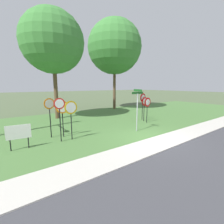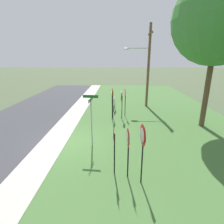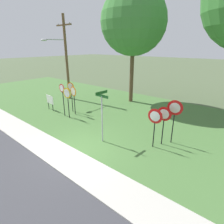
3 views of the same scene
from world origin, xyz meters
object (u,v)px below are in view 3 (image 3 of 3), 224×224
object	(u,v)px
yield_sign_near_left	(164,117)
yield_sign_near_right	(155,119)
stop_sign_near_right	(74,94)
stop_sign_far_left	(67,96)
oak_tree_left	(134,22)
stop_sign_far_center	(71,91)
stop_sign_near_left	(62,94)
street_name_post	(102,113)
yield_sign_far_left	(174,112)
utility_pole	(65,55)
notice_board	(50,100)

from	to	relation	value
yield_sign_near_left	yield_sign_near_right	distance (m)	0.60
stop_sign_near_right	yield_sign_near_right	world-z (taller)	stop_sign_near_right
stop_sign_far_left	oak_tree_left	world-z (taller)	oak_tree_left
stop_sign_far_center	yield_sign_near_right	bearing A→B (deg)	-15.66
stop_sign_near_left	street_name_post	world-z (taller)	street_name_post
yield_sign_far_left	utility_pole	bearing A→B (deg)	163.49
yield_sign_near_right	street_name_post	bearing A→B (deg)	-156.11
notice_board	stop_sign_far_center	bearing A→B (deg)	33.76
stop_sign_far_center	stop_sign_near_left	bearing A→B (deg)	-84.25
notice_board	stop_sign_near_right	bearing A→B (deg)	20.77
yield_sign_near_left	yield_sign_far_left	distance (m)	0.66
stop_sign_far_left	yield_sign_far_left	bearing A→B (deg)	7.10
yield_sign_far_left	oak_tree_left	world-z (taller)	oak_tree_left
yield_sign_near_right	stop_sign_near_right	bearing A→B (deg)	173.03
utility_pole	notice_board	size ratio (longest dim) A/B	6.22
stop_sign_near_right	stop_sign_far_left	world-z (taller)	stop_sign_far_left
yield_sign_far_left	utility_pole	world-z (taller)	utility_pole
stop_sign_near_right	yield_sign_near_left	bearing A→B (deg)	9.40
stop_sign_near_left	notice_board	distance (m)	2.23
notice_board	stop_sign_near_left	bearing A→B (deg)	3.34
utility_pole	yield_sign_near_left	bearing A→B (deg)	-11.84
stop_sign_near_right	street_name_post	size ratio (longest dim) A/B	0.77
stop_sign_far_left	yield_sign_near_left	distance (m)	7.07
stop_sign_near_right	oak_tree_left	bearing A→B (deg)	86.08
notice_board	oak_tree_left	distance (m)	9.63
stop_sign_near_right	yield_sign_near_right	bearing A→B (deg)	4.91
stop_sign_far_left	utility_pole	world-z (taller)	utility_pole
yield_sign_near_left	yield_sign_far_left	xyz separation A→B (m)	(0.33, 0.51, 0.24)
yield_sign_near_right	yield_sign_far_left	xyz separation A→B (m)	(0.56, 1.07, 0.25)
oak_tree_left	yield_sign_near_left	bearing A→B (deg)	-43.98
yield_sign_near_right	utility_pole	size ratio (longest dim) A/B	0.28
stop_sign_far_left	yield_sign_near_left	size ratio (longest dim) A/B	1.06
yield_sign_near_left	notice_board	world-z (taller)	yield_sign_near_left
oak_tree_left	yield_sign_near_right	bearing A→B (deg)	-47.76
stop_sign_far_center	yield_sign_near_right	world-z (taller)	stop_sign_far_center
yield_sign_near_left	yield_sign_far_left	world-z (taller)	yield_sign_far_left
stop_sign_far_center	utility_pole	distance (m)	4.75
stop_sign_near_left	yield_sign_near_right	distance (m)	7.42
yield_sign_near_right	street_name_post	world-z (taller)	street_name_post
stop_sign_far_center	street_name_post	distance (m)	5.60
yield_sign_far_left	oak_tree_left	distance (m)	9.65
stop_sign_far_left	stop_sign_far_center	bearing A→B (deg)	127.47
stop_sign_far_center	oak_tree_left	size ratio (longest dim) A/B	0.25
stop_sign_near_right	oak_tree_left	distance (m)	8.01
yield_sign_far_left	utility_pole	distance (m)	12.05
street_name_post	stop_sign_far_center	bearing A→B (deg)	163.22
utility_pole	notice_board	world-z (taller)	utility_pole
notice_board	oak_tree_left	xyz separation A→B (m)	(3.72, 6.42, 6.14)
yield_sign_near_right	oak_tree_left	bearing A→B (deg)	129.25
stop_sign_far_center	notice_board	bearing A→B (deg)	-162.48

